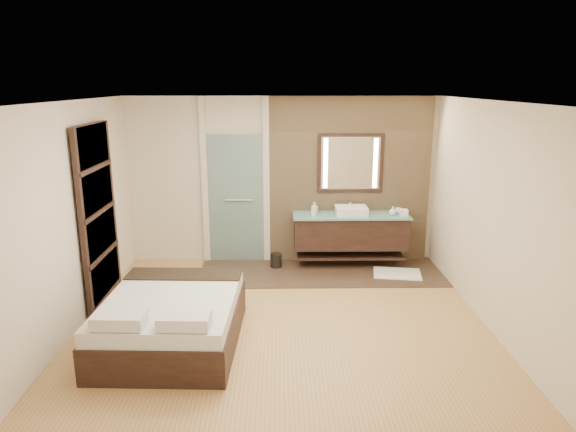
{
  "coord_description": "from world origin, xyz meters",
  "views": [
    {
      "loc": [
        -0.04,
        -5.98,
        2.9
      ],
      "look_at": [
        0.07,
        0.6,
        1.18
      ],
      "focal_mm": 32.0,
      "sensor_mm": 36.0,
      "label": 1
    }
  ],
  "objects_px": {
    "waste_bin": "(276,260)",
    "vanity": "(350,231)",
    "mirror_unit": "(350,163)",
    "bed": "(172,320)"
  },
  "relations": [
    {
      "from": "mirror_unit",
      "to": "waste_bin",
      "type": "bearing_deg",
      "value": -165.67
    },
    {
      "from": "vanity",
      "to": "bed",
      "type": "xyz_separation_m",
      "value": [
        -2.36,
        -2.55,
        -0.29
      ]
    },
    {
      "from": "waste_bin",
      "to": "vanity",
      "type": "bearing_deg",
      "value": 3.24
    },
    {
      "from": "bed",
      "to": "waste_bin",
      "type": "relative_size",
      "value": 8.21
    },
    {
      "from": "mirror_unit",
      "to": "waste_bin",
      "type": "height_order",
      "value": "mirror_unit"
    },
    {
      "from": "vanity",
      "to": "mirror_unit",
      "type": "distance_m",
      "value": 1.1
    },
    {
      "from": "vanity",
      "to": "waste_bin",
      "type": "height_order",
      "value": "vanity"
    },
    {
      "from": "waste_bin",
      "to": "bed",
      "type": "bearing_deg",
      "value": -115.13
    },
    {
      "from": "vanity",
      "to": "waste_bin",
      "type": "relative_size",
      "value": 8.02
    },
    {
      "from": "vanity",
      "to": "waste_bin",
      "type": "bearing_deg",
      "value": -176.76
    }
  ]
}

